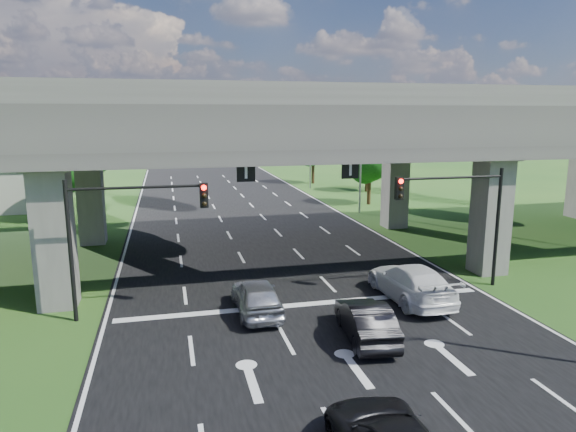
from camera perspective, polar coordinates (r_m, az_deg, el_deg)
name	(u,v)px	position (r m, az deg, el deg)	size (l,w,h in m)	color
ground	(331,336)	(20.79, 4.77, -13.19)	(160.00, 160.00, 0.00)	#204817
road	(277,265)	(29.85, -1.22, -5.45)	(18.00, 120.00, 0.03)	black
overpass	(269,126)	(30.56, -2.09, 9.99)	(80.00, 15.00, 10.00)	#353230
signal_right	(460,206)	(26.27, 18.61, 1.01)	(5.76, 0.54, 6.00)	black
signal_left	(124,222)	(22.41, -17.78, -0.62)	(5.76, 0.54, 6.00)	black
streetlight_far	(357,147)	(45.02, 7.65, 7.65)	(3.38, 0.25, 10.00)	gray
streetlight_beyond	(307,138)	(60.21, 2.15, 8.62)	(3.38, 0.25, 10.00)	gray
tree_left_near	(64,162)	(44.83, -23.68, 5.48)	(4.50, 4.50, 7.80)	black
tree_left_mid	(46,162)	(53.28, -25.33, 5.41)	(3.91, 3.90, 6.76)	black
tree_left_far	(100,146)	(60.46, -20.15, 7.29)	(4.80, 4.80, 8.32)	black
tree_right_near	(370,158)	(49.92, 9.14, 6.40)	(4.20, 4.20, 7.28)	black
tree_right_mid	(368,154)	(58.46, 8.86, 6.77)	(3.91, 3.90, 6.76)	black
tree_right_far	(314,145)	(64.64, 2.86, 7.88)	(4.50, 4.50, 7.80)	black
car_silver	(257,296)	(22.64, -3.50, -8.89)	(1.81, 4.51, 1.54)	#B0B1B8
car_dark	(366,321)	(20.41, 8.63, -11.41)	(1.56, 4.48, 1.48)	black
car_white	(411,282)	(24.84, 13.46, -7.17)	(2.35, 5.79, 1.68)	white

